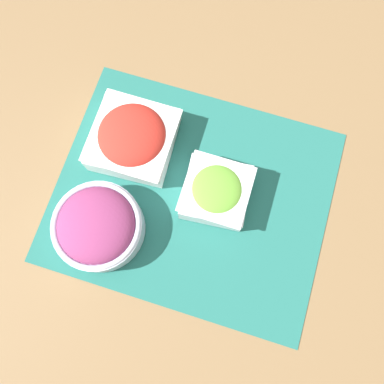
% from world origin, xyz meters
% --- Properties ---
extents(ground_plane, '(3.00, 3.00, 0.00)m').
position_xyz_m(ground_plane, '(0.00, 0.00, 0.00)').
color(ground_plane, olive).
extents(placemat, '(0.57, 0.46, 0.00)m').
position_xyz_m(placemat, '(0.00, 0.00, 0.00)').
color(placemat, '#236B60').
rests_on(placemat, ground_plane).
extents(lettuce_bowl, '(0.14, 0.14, 0.07)m').
position_xyz_m(lettuce_bowl, '(-0.05, -0.01, 0.04)').
color(lettuce_bowl, white).
rests_on(lettuce_bowl, placemat).
extents(tomato_bowl, '(0.17, 0.17, 0.08)m').
position_xyz_m(tomato_bowl, '(0.15, -0.07, 0.04)').
color(tomato_bowl, white).
rests_on(tomato_bowl, placemat).
extents(onion_bowl, '(0.18, 0.18, 0.08)m').
position_xyz_m(onion_bowl, '(0.16, 0.12, 0.04)').
color(onion_bowl, silver).
rests_on(onion_bowl, placemat).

